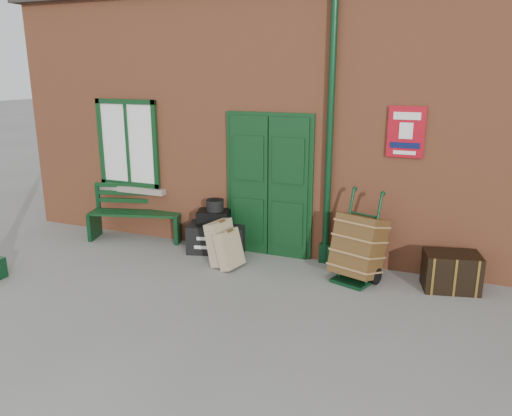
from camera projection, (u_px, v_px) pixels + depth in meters
The scene contains 10 objects.
ground at pixel (250, 292), 6.67m from camera, with size 80.00×80.00×0.00m, color gray.
station_building at pixel (323, 110), 9.21m from camera, with size 10.30×4.30×4.36m.
bench at pixel (137, 211), 8.70m from camera, with size 1.67×0.91×0.99m.
houdini_trunk at pixel (217, 238), 8.13m from camera, with size 0.92×0.50×0.46m, color black.
strongbox at pixel (214, 217), 8.06m from camera, with size 0.50×0.37×0.23m, color black.
hatbox at pixel (215, 205), 7.99m from camera, with size 0.27×0.27×0.18m, color black.
suitcase_back at pixel (221, 242), 7.58m from camera, with size 0.19×0.47×0.66m, color tan.
suitcase_front at pixel (229, 249), 7.43m from camera, with size 0.17×0.42×0.56m, color tan.
porter_trolley at pixel (358, 247), 6.94m from camera, with size 0.78×0.82×1.26m.
dark_trunk at pixel (451, 271), 6.69m from camera, with size 0.71×0.47×0.52m, color black.
Camera 1 is at (2.39, -5.64, 2.86)m, focal length 35.00 mm.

